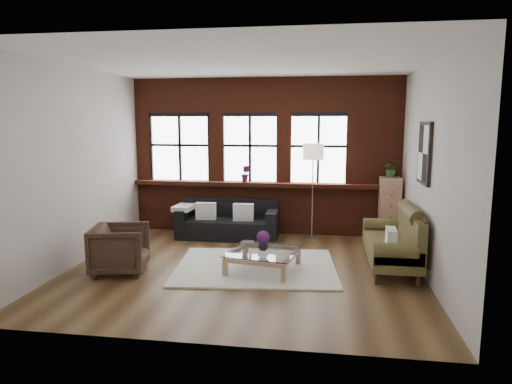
# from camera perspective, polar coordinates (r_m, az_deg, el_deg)

# --- Properties ---
(floor) EXTENTS (5.50, 5.50, 0.00)m
(floor) POSITION_cam_1_polar(r_m,az_deg,el_deg) (7.37, -1.48, -9.58)
(floor) COLOR #4D331C
(floor) RESTS_ON ground
(ceiling) EXTENTS (5.50, 5.50, 0.00)m
(ceiling) POSITION_cam_1_polar(r_m,az_deg,el_deg) (7.04, -1.59, 15.96)
(ceiling) COLOR white
(ceiling) RESTS_ON ground
(wall_back) EXTENTS (5.50, 0.00, 5.50)m
(wall_back) POSITION_cam_1_polar(r_m,az_deg,el_deg) (9.49, 1.11, 4.46)
(wall_back) COLOR beige
(wall_back) RESTS_ON ground
(wall_front) EXTENTS (5.50, 0.00, 5.50)m
(wall_front) POSITION_cam_1_polar(r_m,az_deg,el_deg) (4.61, -6.99, -0.34)
(wall_front) COLOR beige
(wall_front) RESTS_ON ground
(wall_left) EXTENTS (0.00, 5.00, 5.00)m
(wall_left) POSITION_cam_1_polar(r_m,az_deg,el_deg) (7.98, -21.40, 3.01)
(wall_left) COLOR beige
(wall_left) RESTS_ON ground
(wall_right) EXTENTS (0.00, 5.00, 5.00)m
(wall_right) POSITION_cam_1_polar(r_m,az_deg,el_deg) (7.08, 20.96, 2.36)
(wall_right) COLOR beige
(wall_right) RESTS_ON ground
(brick_backwall) EXTENTS (5.50, 0.12, 3.20)m
(brick_backwall) POSITION_cam_1_polar(r_m,az_deg,el_deg) (9.43, 1.07, 4.43)
(brick_backwall) COLOR #5F2516
(brick_backwall) RESTS_ON floor
(sill_ledge) EXTENTS (5.50, 0.30, 0.08)m
(sill_ledge) POSITION_cam_1_polar(r_m,az_deg,el_deg) (9.40, 0.99, 0.98)
(sill_ledge) COLOR #5F2516
(sill_ledge) RESTS_ON brick_backwall
(window_left) EXTENTS (1.38, 0.10, 1.50)m
(window_left) POSITION_cam_1_polar(r_m,az_deg,el_deg) (9.82, -9.44, 5.37)
(window_left) COLOR black
(window_left) RESTS_ON brick_backwall
(window_mid) EXTENTS (1.38, 0.10, 1.50)m
(window_mid) POSITION_cam_1_polar(r_m,az_deg,el_deg) (9.47, -0.73, 5.36)
(window_mid) COLOR black
(window_mid) RESTS_ON brick_backwall
(window_right) EXTENTS (1.38, 0.10, 1.50)m
(window_right) POSITION_cam_1_polar(r_m,az_deg,el_deg) (9.35, 7.81, 5.23)
(window_right) COLOR black
(window_right) RESTS_ON brick_backwall
(wall_poster) EXTENTS (0.05, 0.74, 0.94)m
(wall_poster) POSITION_cam_1_polar(r_m,az_deg,el_deg) (7.35, 20.34, 4.57)
(wall_poster) COLOR black
(wall_poster) RESTS_ON wall_right
(shag_rug) EXTENTS (2.70, 2.22, 0.03)m
(shag_rug) POSITION_cam_1_polar(r_m,az_deg,el_deg) (7.42, -0.01, -9.32)
(shag_rug) COLOR silver
(shag_rug) RESTS_ON floor
(dark_sofa) EXTENTS (1.99, 0.81, 0.72)m
(dark_sofa) POSITION_cam_1_polar(r_m,az_deg,el_deg) (9.19, -3.52, -3.51)
(dark_sofa) COLOR black
(dark_sofa) RESTS_ON floor
(pillow_a) EXTENTS (0.41, 0.18, 0.34)m
(pillow_a) POSITION_cam_1_polar(r_m,az_deg,el_deg) (9.16, -6.28, -2.39)
(pillow_a) COLOR silver
(pillow_a) RESTS_ON dark_sofa
(pillow_b) EXTENTS (0.41, 0.17, 0.34)m
(pillow_b) POSITION_cam_1_polar(r_m,az_deg,el_deg) (9.00, -1.59, -2.54)
(pillow_b) COLOR silver
(pillow_b) RESTS_ON dark_sofa
(vintage_settee) EXTENTS (0.83, 1.87, 1.00)m
(vintage_settee) POSITION_cam_1_polar(r_m,az_deg,el_deg) (7.59, 16.51, -5.47)
(vintage_settee) COLOR brown
(vintage_settee) RESTS_ON floor
(pillow_settee) EXTENTS (0.16, 0.39, 0.34)m
(pillow_settee) POSITION_cam_1_polar(r_m,az_deg,el_deg) (7.01, 16.53, -5.76)
(pillow_settee) COLOR silver
(pillow_settee) RESTS_ON vintage_settee
(armchair) EXTENTS (0.98, 0.96, 0.75)m
(armchair) POSITION_cam_1_polar(r_m,az_deg,el_deg) (7.40, -16.65, -6.84)
(armchair) COLOR #34221A
(armchair) RESTS_ON floor
(coffee_table) EXTENTS (1.19, 1.19, 0.35)m
(coffee_table) POSITION_cam_1_polar(r_m,az_deg,el_deg) (7.21, 0.90, -8.61)
(coffee_table) COLOR tan
(coffee_table) RESTS_ON shag_rug
(vase) EXTENTS (0.21, 0.21, 0.17)m
(vase) POSITION_cam_1_polar(r_m,az_deg,el_deg) (7.14, 0.90, -6.65)
(vase) COLOR #B2B2B2
(vase) RESTS_ON coffee_table
(flowers) EXTENTS (0.20, 0.20, 0.20)m
(flowers) POSITION_cam_1_polar(r_m,az_deg,el_deg) (7.11, 0.90, -5.68)
(flowers) COLOR #4E1B4F
(flowers) RESTS_ON vase
(drawer_chest) EXTENTS (0.39, 0.39, 1.26)m
(drawer_chest) POSITION_cam_1_polar(r_m,az_deg,el_deg) (9.23, 16.33, -2.11)
(drawer_chest) COLOR tan
(drawer_chest) RESTS_ON floor
(potted_plant_top) EXTENTS (0.37, 0.34, 0.34)m
(potted_plant_top) POSITION_cam_1_polar(r_m,az_deg,el_deg) (9.12, 16.55, 2.84)
(potted_plant_top) COLOR #2D5923
(potted_plant_top) RESTS_ON drawer_chest
(floor_lamp) EXTENTS (0.40, 0.40, 2.04)m
(floor_lamp) POSITION_cam_1_polar(r_m,az_deg,el_deg) (9.00, 7.09, 0.44)
(floor_lamp) COLOR #A5A5A8
(floor_lamp) RESTS_ON floor
(sill_plant) EXTENTS (0.23, 0.20, 0.35)m
(sill_plant) POSITION_cam_1_polar(r_m,az_deg,el_deg) (9.40, -1.30, 2.31)
(sill_plant) COLOR #4E1B4F
(sill_plant) RESTS_ON sill_ledge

